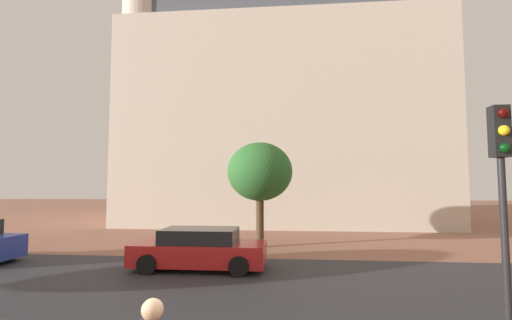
% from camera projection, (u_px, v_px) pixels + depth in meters
% --- Properties ---
extents(ground_plane, '(120.00, 120.00, 0.00)m').
position_uv_depth(ground_plane, '(259.00, 261.00, 13.52)').
color(ground_plane, '#93604C').
extents(street_asphalt_strip, '(120.00, 6.91, 0.00)m').
position_uv_depth(street_asphalt_strip, '(250.00, 282.00, 10.55)').
color(street_asphalt_strip, '#2D2D33').
rests_on(street_asphalt_strip, ground_plane).
extents(landmark_building, '(23.39, 15.29, 32.23)m').
position_uv_depth(landmark_building, '(283.00, 108.00, 30.61)').
color(landmark_building, beige).
rests_on(landmark_building, ground_plane).
extents(car_red, '(4.53, 2.08, 1.38)m').
position_uv_depth(car_red, '(200.00, 249.00, 12.29)').
color(car_red, red).
rests_on(car_red, ground_plane).
extents(traffic_light_pole, '(0.28, 0.34, 4.24)m').
position_uv_depth(traffic_light_pole, '(502.00, 178.00, 6.12)').
color(traffic_light_pole, black).
rests_on(traffic_light_pole, ground_plane).
extents(tree_curb_far, '(3.08, 3.08, 4.92)m').
position_uv_depth(tree_curb_far, '(260.00, 172.00, 16.91)').
color(tree_curb_far, '#4C3823').
rests_on(tree_curb_far, ground_plane).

